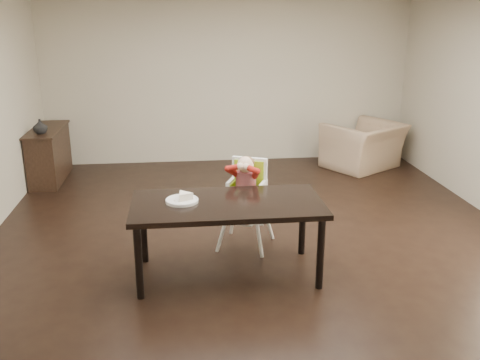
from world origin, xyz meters
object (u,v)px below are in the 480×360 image
(high_chair, at_px, (246,183))
(armchair, at_px, (364,138))
(dining_table, at_px, (227,210))
(sideboard, at_px, (49,154))

(high_chair, height_order, armchair, high_chair)
(dining_table, bearing_deg, armchair, 53.60)
(armchair, bearing_deg, high_chair, 18.27)
(high_chair, height_order, sideboard, high_chair)
(dining_table, height_order, high_chair, high_chair)
(high_chair, bearing_deg, dining_table, -88.89)
(high_chair, bearing_deg, armchair, 73.40)
(high_chair, distance_m, armchair, 3.56)
(high_chair, xyz_separation_m, sideboard, (-2.65, 2.65, -0.32))
(armchair, xyz_separation_m, sideboard, (-4.90, -0.10, -0.09))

